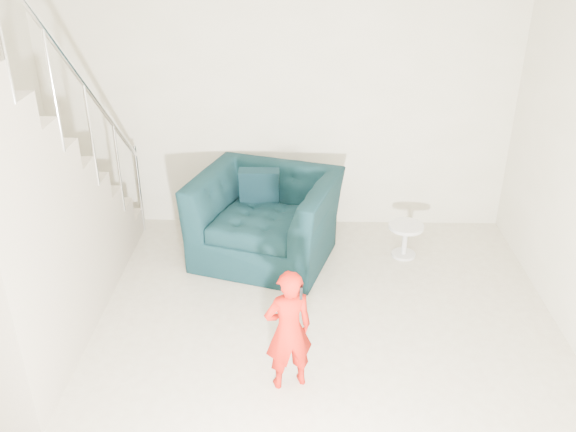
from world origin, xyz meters
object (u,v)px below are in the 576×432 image
object	(u,v)px
armchair	(265,218)
toddler	(288,330)
staircase	(8,240)
side_table	(405,235)

from	to	relation	value
armchair	toddler	world-z (taller)	toddler
armchair	toddler	size ratio (longest dim) A/B	1.35
armchair	staircase	world-z (taller)	staircase
armchair	side_table	xyz separation A→B (m)	(1.43, 0.03, -0.20)
armchair	side_table	distance (m)	1.45
armchair	staircase	xyz separation A→B (m)	(-1.90, -1.42, 0.51)
toddler	staircase	xyz separation A→B (m)	(-2.18, 0.49, 0.45)
toddler	staircase	size ratio (longest dim) A/B	0.28
toddler	staircase	distance (m)	2.28
armchair	toddler	distance (m)	1.93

